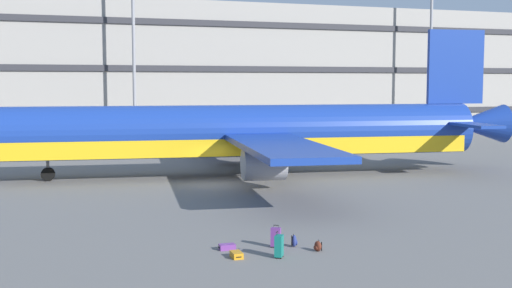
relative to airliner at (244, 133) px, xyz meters
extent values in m
plane|color=slate|center=(-2.95, -3.27, -2.96)|extent=(600.00, 600.00, 0.00)
cube|color=gray|center=(-2.95, 42.88, 5.12)|extent=(154.00, 18.79, 16.16)
cube|color=#2D2D33|center=(-2.95, 33.39, -0.27)|extent=(152.46, 0.24, 0.70)
cube|color=#2D2D33|center=(-2.95, 33.39, 5.12)|extent=(152.46, 0.24, 0.70)
cube|color=#2D2D33|center=(-2.95, 33.39, 10.50)|extent=(152.46, 0.24, 0.70)
cylinder|color=navy|center=(-0.41, 0.06, 0.18)|extent=(33.78, 8.25, 3.59)
cube|color=yellow|center=(-0.41, 0.06, -0.81)|extent=(32.44, 7.99, 1.15)
cone|color=navy|center=(17.47, -2.46, 0.45)|extent=(4.67, 3.45, 2.88)
cube|color=navy|center=(15.63, -2.20, 4.67)|extent=(4.32, 0.96, 5.39)
cube|color=navy|center=(14.76, -5.53, 0.63)|extent=(2.53, 5.59, 0.20)
cube|color=navy|center=(15.71, 1.24, 0.63)|extent=(2.53, 5.59, 0.20)
cube|color=navy|center=(-0.66, -8.85, -0.09)|extent=(6.33, 14.59, 0.36)
cube|color=navy|center=(1.81, 8.69, -0.09)|extent=(6.33, 14.59, 0.36)
cylinder|color=#9E9EA3|center=(-0.80, -6.26, -1.38)|extent=(2.82, 2.32, 1.98)
cylinder|color=#9E9EA3|center=(0.96, 6.24, -1.38)|extent=(2.82, 2.32, 1.98)
cylinder|color=black|center=(-13.06, 1.84, -2.51)|extent=(0.94, 0.47, 0.90)
cylinder|color=slate|center=(-13.06, 1.84, -1.84)|extent=(0.20, 0.20, 1.34)
cylinder|color=black|center=(0.71, -1.64, -2.51)|extent=(0.94, 0.47, 0.90)
cylinder|color=slate|center=(0.71, -1.64, -1.84)|extent=(0.20, 0.20, 1.34)
cylinder|color=black|center=(1.13, 1.38, -2.51)|extent=(0.94, 0.47, 0.90)
cylinder|color=slate|center=(1.13, 1.38, -1.84)|extent=(0.20, 0.20, 1.34)
cylinder|color=gray|center=(-3.08, 29.06, 7.88)|extent=(0.36, 0.36, 21.68)
cylinder|color=gray|center=(34.38, 29.06, 9.16)|extent=(0.36, 0.36, 24.23)
cube|color=#147266|center=(-5.52, -21.04, -2.51)|extent=(0.45, 0.49, 0.80)
cylinder|color=#333338|center=(-5.52, -20.91, -2.05)|extent=(0.02, 0.02, 0.12)
cylinder|color=#333338|center=(-5.65, -21.09, -2.05)|extent=(0.02, 0.02, 0.12)
cube|color=black|center=(-5.58, -21.00, -1.99)|extent=(0.15, 0.20, 0.02)
cylinder|color=black|center=(-5.33, -20.97, -2.93)|extent=(0.05, 0.04, 0.05)
cylinder|color=black|center=(-5.52, -21.24, -2.93)|extent=(0.05, 0.04, 0.05)
cylinder|color=black|center=(-5.51, -20.85, -2.93)|extent=(0.05, 0.04, 0.05)
cylinder|color=black|center=(-5.70, -21.12, -2.93)|extent=(0.05, 0.04, 0.05)
cube|color=#72388C|center=(-7.01, -19.27, -2.85)|extent=(0.63, 0.38, 0.22)
cube|color=black|center=(-7.34, -19.27, -2.85)|extent=(0.03, 0.18, 0.02)
cube|color=#72388C|center=(-5.09, -19.59, -2.54)|extent=(0.44, 0.39, 0.75)
cylinder|color=#333338|center=(-4.97, -19.60, -2.12)|extent=(0.02, 0.02, 0.09)
cylinder|color=#333338|center=(-5.14, -19.48, -2.12)|extent=(0.02, 0.02, 0.09)
cube|color=black|center=(-5.05, -19.54, -2.07)|extent=(0.19, 0.14, 0.02)
cylinder|color=black|center=(-5.01, -19.75, -2.93)|extent=(0.04, 0.05, 0.05)
cylinder|color=black|center=(-5.26, -19.57, -2.93)|extent=(0.04, 0.05, 0.05)
cylinder|color=black|center=(-4.92, -19.61, -2.93)|extent=(0.04, 0.05, 0.05)
cylinder|color=black|center=(-5.17, -19.43, -2.93)|extent=(0.04, 0.05, 0.05)
cube|color=orange|center=(-7.02, -20.55, -2.84)|extent=(0.39, 0.65, 0.23)
cube|color=black|center=(-7.03, -20.89, -2.84)|extent=(0.19, 0.03, 0.02)
ellipsoid|color=#592619|center=(-3.75, -20.67, -2.76)|extent=(0.29, 0.39, 0.40)
ellipsoid|color=#592619|center=(-3.86, -20.69, -2.82)|extent=(0.15, 0.26, 0.18)
torus|color=black|center=(-3.72, -20.66, -2.55)|extent=(0.03, 0.08, 0.08)
cube|color=black|center=(-3.63, -20.75, -2.76)|extent=(0.03, 0.04, 0.34)
cube|color=black|center=(-3.67, -20.55, -2.76)|extent=(0.03, 0.04, 0.34)
ellipsoid|color=navy|center=(-4.36, -19.71, -2.72)|extent=(0.28, 0.36, 0.47)
ellipsoid|color=navy|center=(-4.27, -19.74, -2.79)|extent=(0.15, 0.24, 0.21)
torus|color=black|center=(-4.38, -19.70, -2.47)|extent=(0.03, 0.08, 0.08)
cube|color=black|center=(-4.42, -19.60, -2.72)|extent=(0.03, 0.04, 0.40)
cube|color=black|center=(-4.47, -19.77, -2.72)|extent=(0.03, 0.04, 0.40)
camera|label=1|loc=(-14.28, -43.69, 3.61)|focal=46.55mm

